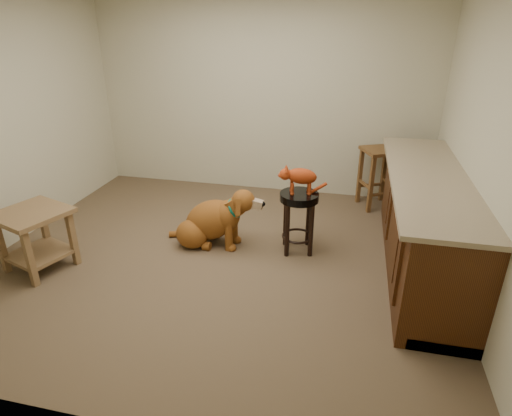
% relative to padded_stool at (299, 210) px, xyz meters
% --- Properties ---
extents(floor, '(4.50, 4.00, 0.01)m').
position_rel_padded_stool_xyz_m(floor, '(-0.75, -0.34, -0.45)').
color(floor, brown).
rests_on(floor, ground).
extents(room_shell, '(4.54, 4.04, 2.62)m').
position_rel_padded_stool_xyz_m(room_shell, '(-0.75, -0.34, 1.22)').
color(room_shell, '#BCB898').
rests_on(room_shell, ground).
extents(cabinet_run, '(0.70, 2.56, 0.94)m').
position_rel_padded_stool_xyz_m(cabinet_run, '(1.20, -0.04, -0.01)').
color(cabinet_run, '#3C1E0A').
rests_on(cabinet_run, ground).
extents(padded_stool, '(0.40, 0.40, 0.64)m').
position_rel_padded_stool_xyz_m(padded_stool, '(0.00, 0.00, 0.00)').
color(padded_stool, black).
rests_on(padded_stool, ground).
extents(wood_stool, '(0.54, 0.54, 0.76)m').
position_rel_padded_stool_xyz_m(wood_stool, '(0.82, 1.36, -0.06)').
color(wood_stool, brown).
rests_on(wood_stool, ground).
extents(side_table, '(0.73, 0.73, 0.60)m').
position_rel_padded_stool_xyz_m(side_table, '(-2.37, -0.90, -0.06)').
color(side_table, brown).
rests_on(side_table, ground).
extents(golden_retriever, '(1.10, 0.55, 0.70)m').
position_rel_padded_stool_xyz_m(golden_retriever, '(-0.91, -0.06, -0.19)').
color(golden_retriever, brown).
rests_on(golden_retriever, ground).
extents(tabby_kitten, '(0.48, 0.27, 0.32)m').
position_rel_padded_stool_xyz_m(tabby_kitten, '(-0.01, -0.00, 0.36)').
color(tabby_kitten, '#942F0E').
rests_on(tabby_kitten, padded_stool).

